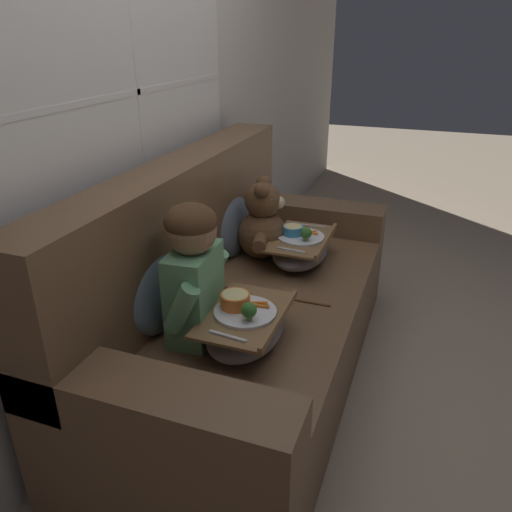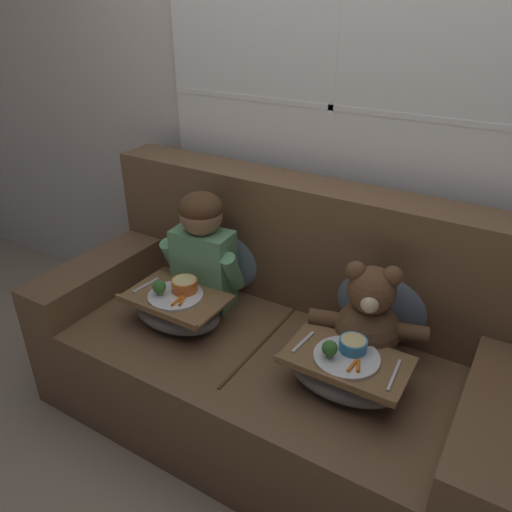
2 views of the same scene
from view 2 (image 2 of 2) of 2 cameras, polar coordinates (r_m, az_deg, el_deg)
name	(u,v)px [view 2 (image 2 of 2)]	position (r m, az deg, el deg)	size (l,w,h in m)	color
ground_plane	(266,418)	(2.43, 1.17, -18.01)	(14.00, 14.00, 0.00)	tan
wall_back_with_window	(335,110)	(2.23, 9.05, 16.14)	(8.00, 0.08, 2.60)	beige
couch	(276,348)	(2.24, 2.26, -10.41)	(1.99, 0.94, 1.04)	brown
throw_pillow_behind_child	(227,249)	(2.39, -3.39, 0.79)	(0.41, 0.20, 0.42)	slate
throw_pillow_behind_teddy	(384,295)	(2.10, 14.41, -4.28)	(0.41, 0.20, 0.43)	slate
child_figure	(203,245)	(2.21, -6.12, 1.28)	(0.39, 0.20, 0.54)	#66A370
teddy_bear	(368,321)	(1.96, 12.66, -7.23)	(0.45, 0.33, 0.42)	brown
lap_tray_child	(177,308)	(2.19, -9.04, -5.90)	(0.43, 0.28, 0.22)	slate
lap_tray_teddy	(345,371)	(1.87, 10.13, -12.87)	(0.44, 0.28, 0.22)	slate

